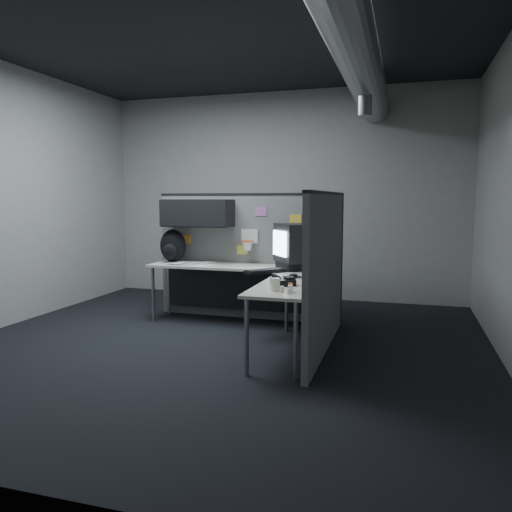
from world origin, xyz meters
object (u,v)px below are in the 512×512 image
(monitor, at_px, (299,246))
(phone, at_px, (283,281))
(keyboard, at_px, (265,271))
(backpack, at_px, (173,246))
(desk, at_px, (251,279))

(monitor, bearing_deg, phone, -78.07)
(keyboard, height_order, backpack, backpack)
(desk, distance_m, monitor, 0.69)
(backpack, bearing_deg, monitor, 5.62)
(keyboard, bearing_deg, phone, -64.23)
(phone, height_order, backpack, backpack)
(monitor, xyz_separation_m, phone, (0.07, -1.12, -0.24))
(desk, bearing_deg, backpack, 163.43)
(keyboard, distance_m, backpack, 1.54)
(keyboard, xyz_separation_m, backpack, (-1.41, 0.57, 0.19))
(monitor, height_order, backpack, monitor)
(desk, height_order, keyboard, keyboard)
(phone, bearing_deg, keyboard, 97.86)
(desk, relative_size, backpack, 5.36)
(phone, bearing_deg, backpack, 124.54)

